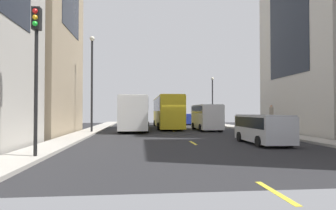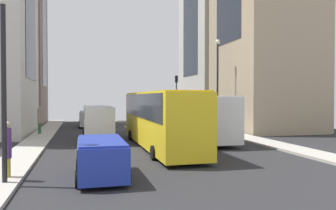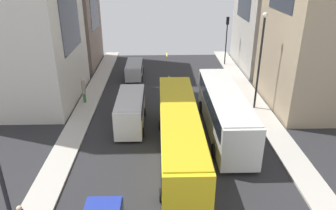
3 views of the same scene
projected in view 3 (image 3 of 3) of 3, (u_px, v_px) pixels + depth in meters
ground_plane at (173, 121)px, 27.04m from camera, size 41.61×41.61×0.00m
sidewalk_west at (266, 119)px, 27.23m from camera, size 1.85×44.00×0.15m
sidewalk_east at (79, 121)px, 26.79m from camera, size 1.85×44.00×0.15m
lane_stripe_0 at (167, 55)px, 46.19m from camera, size 0.16×2.00×0.01m
lane_stripe_1 at (169, 79)px, 36.61m from camera, size 0.16×2.00×0.01m
lane_stripe_2 at (173, 121)px, 27.04m from camera, size 0.16×2.00×0.01m
lane_stripe_3 at (182, 208)px, 17.47m from camera, size 0.16×2.00×0.01m
city_bus_white at (224, 108)px, 24.60m from camera, size 2.80×11.72×3.35m
streetcar_yellow at (179, 131)px, 21.04m from camera, size 2.70×13.51×3.59m
delivery_van_white at (130, 109)px, 25.66m from camera, size 2.25×5.82×2.58m
car_silver_1 at (134, 69)px, 36.91m from camera, size 1.97×4.70×1.72m
pedestrian_crossing_mid at (84, 90)px, 29.76m from camera, size 0.35×0.35×2.33m
traffic_light_near_corner at (227, 32)px, 39.85m from camera, size 0.32×0.44×5.95m
streetlamp_near at (2, 181)px, 12.70m from camera, size 0.44×0.44×6.87m
streetlamp_far at (261, 53)px, 27.11m from camera, size 0.44×0.44×8.42m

